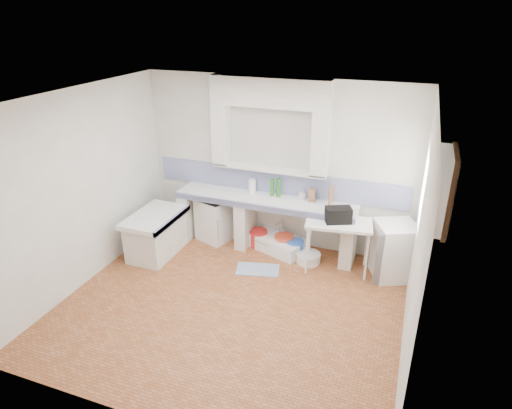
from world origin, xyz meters
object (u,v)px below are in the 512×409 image
(stove, at_px, (215,219))
(sink, at_px, (278,244))
(fridge, at_px, (394,251))
(side_table, at_px, (337,246))

(stove, bearing_deg, sink, 16.71)
(stove, relative_size, fridge, 0.87)
(stove, relative_size, sink, 0.84)
(side_table, bearing_deg, fridge, -0.95)
(sink, xyz_separation_m, fridge, (1.85, -0.15, 0.32))
(stove, distance_m, sink, 1.19)
(side_table, bearing_deg, sink, 158.06)
(stove, bearing_deg, fridge, 14.66)
(stove, distance_m, side_table, 2.20)
(stove, xyz_separation_m, fridge, (3.02, -0.18, 0.06))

